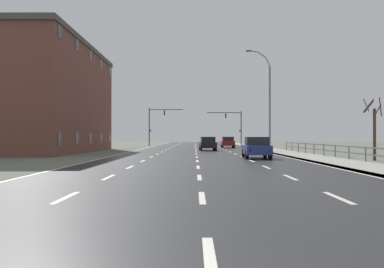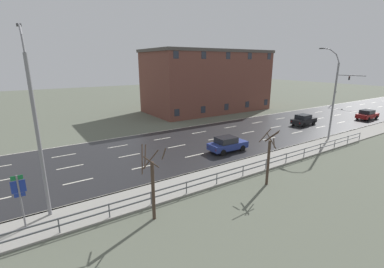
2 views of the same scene
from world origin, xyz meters
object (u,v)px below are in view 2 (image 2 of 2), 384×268
traffic_signal_left (341,84)px  car_far_right (304,120)px  car_distant (367,115)px  street_lamp_foreground (37,128)px  brick_building (207,81)px  highway_sign (20,196)px  street_lamp_midground (333,96)px  car_near_right (227,144)px

traffic_signal_left → car_far_right: traffic_signal_left is taller
car_far_right → car_distant: bearing=72.6°
street_lamp_foreground → brick_building: (-24.09, 29.47, 0.16)m
street_lamp_foreground → car_distant: street_lamp_foreground is taller
highway_sign → car_far_right: bearing=101.4°
street_lamp_midground → highway_sign: bearing=-88.2°
car_near_right → car_far_right: 17.40m
street_lamp_foreground → car_near_right: street_lamp_foreground is taller
car_distant → car_near_right: size_ratio=0.99×
street_lamp_foreground → car_distant: size_ratio=2.67×
car_near_right → brick_building: size_ratio=0.18×
street_lamp_foreground → car_far_right: size_ratio=2.64×
car_near_right → car_far_right: same height
highway_sign → car_distant: (-3.84, 47.00, -1.28)m
street_lamp_foreground → street_lamp_midground: size_ratio=1.04×
car_near_right → brick_building: brick_building is taller
street_lamp_foreground → car_near_right: bearing=100.7°
car_near_right → brick_building: bearing=149.9°
car_distant → brick_building: (-21.19, -16.26, 4.73)m
street_lamp_foreground → street_lamp_midground: bearing=90.0°
street_lamp_midground → car_distant: (-2.89, 16.19, -4.34)m
street_lamp_midground → car_far_right: bearing=145.3°
car_far_right → brick_building: brick_building is taller
traffic_signal_left → car_near_right: (11.13, -41.57, -3.49)m
brick_building → car_far_right: bearing=13.5°
highway_sign → traffic_signal_left: 61.42m
street_lamp_midground → car_near_right: street_lamp_midground is taller
brick_building → street_lamp_foreground: bearing=-50.7°
street_lamp_midground → car_far_right: (-6.11, 4.23, -4.34)m
car_far_right → brick_building: 19.07m
street_lamp_midground → highway_sign: street_lamp_midground is taller
highway_sign → car_far_right: highway_sign is taller
car_near_right → brick_building: (-20.95, 12.84, 4.73)m
traffic_signal_left → brick_building: brick_building is taller
highway_sign → car_near_right: bearing=102.8°
street_lamp_foreground → car_far_right: bearing=100.3°
highway_sign → car_near_right: size_ratio=0.78×
car_distant → brick_building: bearing=-142.1°
car_distant → car_near_right: 29.10m
car_distant → brick_building: 27.13m
highway_sign → brick_building: 39.80m
traffic_signal_left → brick_building: 30.38m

